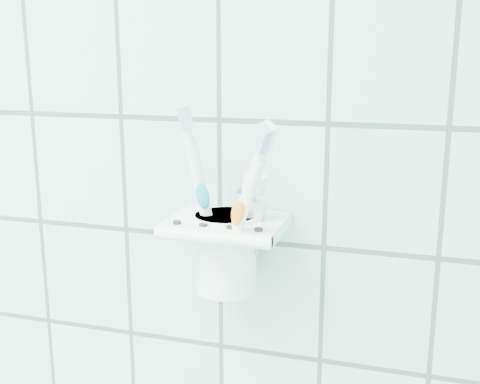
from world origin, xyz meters
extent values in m
cube|color=white|center=(0.63, 1.19, 1.27)|extent=(0.05, 0.02, 0.03)
cube|color=white|center=(0.63, 1.15, 1.28)|extent=(0.12, 0.09, 0.01)
cylinder|color=white|center=(0.63, 1.10, 1.28)|extent=(0.12, 0.01, 0.01)
cylinder|color=black|center=(0.59, 1.12, 1.29)|extent=(0.01, 0.01, 0.00)
cylinder|color=black|center=(0.62, 1.12, 1.29)|extent=(0.01, 0.01, 0.00)
cylinder|color=black|center=(0.65, 1.12, 1.29)|extent=(0.01, 0.01, 0.00)
cylinder|color=black|center=(0.68, 1.12, 1.29)|extent=(0.01, 0.01, 0.00)
cylinder|color=white|center=(0.63, 1.16, 1.25)|extent=(0.07, 0.07, 0.09)
cylinder|color=white|center=(0.63, 1.16, 1.29)|extent=(0.08, 0.08, 0.01)
cylinder|color=black|center=(0.63, 1.16, 1.29)|extent=(0.06, 0.06, 0.00)
cylinder|color=white|center=(0.62, 1.16, 1.30)|extent=(0.04, 0.03, 0.16)
cylinder|color=white|center=(0.62, 1.16, 1.39)|extent=(0.02, 0.01, 0.02)
cube|color=silver|center=(0.62, 1.15, 1.40)|extent=(0.02, 0.02, 0.02)
cube|color=white|center=(0.62, 1.16, 1.40)|extent=(0.02, 0.01, 0.03)
ellipsoid|color=teal|center=(0.62, 1.15, 1.32)|extent=(0.02, 0.01, 0.03)
cylinder|color=white|center=(0.63, 1.16, 1.29)|extent=(0.02, 0.07, 0.14)
cylinder|color=white|center=(0.63, 1.16, 1.38)|extent=(0.01, 0.02, 0.02)
cube|color=silver|center=(0.63, 1.16, 1.39)|extent=(0.01, 0.02, 0.02)
cube|color=white|center=(0.63, 1.16, 1.39)|extent=(0.01, 0.01, 0.02)
ellipsoid|color=#1E38A5|center=(0.63, 1.16, 1.31)|extent=(0.01, 0.02, 0.03)
cylinder|color=white|center=(0.62, 1.15, 1.31)|extent=(0.08, 0.09, 0.16)
cylinder|color=white|center=(0.62, 1.15, 1.41)|extent=(0.02, 0.02, 0.03)
cube|color=silver|center=(0.62, 1.14, 1.42)|extent=(0.02, 0.02, 0.03)
cube|color=white|center=(0.62, 1.15, 1.42)|extent=(0.02, 0.02, 0.03)
ellipsoid|color=orange|center=(0.62, 1.14, 1.33)|extent=(0.03, 0.02, 0.04)
cube|color=silver|center=(0.64, 1.16, 1.27)|extent=(0.05, 0.02, 0.10)
cube|color=silver|center=(0.64, 1.16, 1.22)|extent=(0.04, 0.01, 0.02)
cone|color=silver|center=(0.64, 1.16, 1.32)|extent=(0.03, 0.03, 0.02)
cylinder|color=white|center=(0.64, 1.16, 1.33)|extent=(0.03, 0.03, 0.03)
camera|label=1|loc=(0.83, 0.56, 1.47)|focal=45.00mm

